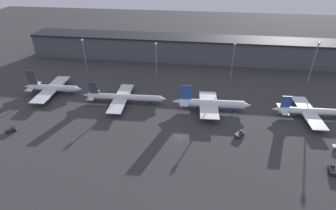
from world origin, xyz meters
name	(u,v)px	position (x,y,z in m)	size (l,w,h in m)	color
ground	(179,137)	(0.00, 0.00, 0.00)	(600.00, 600.00, 0.00)	#383538
terminal_building	(193,49)	(0.00, 101.76, 9.21)	(256.23, 22.54, 18.31)	#4C515B
airplane_0	(53,88)	(-80.60, 32.63, 3.55)	(36.80, 36.32, 14.58)	silver
airplane_1	(124,98)	(-34.90, 27.94, 3.19)	(49.01, 34.67, 11.94)	silver
airplane_2	(211,104)	(14.44, 26.16, 3.92)	(43.02, 29.65, 14.46)	white
airplane_3	(311,112)	(66.01, 26.78, 3.14)	(40.80, 33.16, 11.57)	white
service_vehicle_1	(333,170)	(61.80, -14.56, 1.31)	(3.39, 5.25, 2.80)	#282D38
service_vehicle_2	(11,129)	(-80.77, -6.97, 1.21)	(5.42, 4.42, 2.59)	#282D38
service_vehicle_4	(240,134)	(27.92, 4.49, 1.15)	(5.38, 5.42, 2.46)	#282D38
lamp_post_0	(84,51)	(-74.13, 68.13, 15.21)	(1.80, 1.80, 23.75)	slate
lamp_post_1	(156,55)	(-23.02, 68.13, 15.06)	(1.80, 1.80, 23.48)	slate
lamp_post_2	(233,57)	(27.89, 68.13, 16.22)	(1.80, 1.80, 25.58)	slate
lamp_post_3	(314,59)	(77.32, 68.13, 17.51)	(1.80, 1.80, 27.95)	slate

